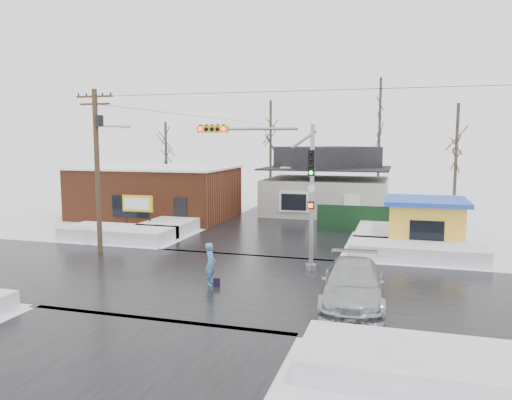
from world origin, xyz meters
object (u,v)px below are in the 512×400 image
(kiosk, at_px, (425,223))
(utility_pole, at_px, (98,161))
(marquee_sign, at_px, (138,205))
(pedestrian, at_px, (211,264))
(traffic_signal, at_px, (280,176))
(car, at_px, (353,285))

(kiosk, bearing_deg, utility_pole, -159.56)
(marquee_sign, xyz_separation_m, pedestrian, (9.25, -10.18, -1.00))
(utility_pole, relative_size, marquee_sign, 3.53)
(traffic_signal, xyz_separation_m, marquee_sign, (-11.43, 6.53, -2.62))
(kiosk, height_order, pedestrian, kiosk)
(marquee_sign, bearing_deg, pedestrian, -47.72)
(traffic_signal, height_order, utility_pole, utility_pole)
(traffic_signal, relative_size, car, 1.24)
(marquee_sign, height_order, kiosk, kiosk)
(traffic_signal, relative_size, utility_pole, 0.78)
(traffic_signal, xyz_separation_m, utility_pole, (-10.36, 0.53, 0.57))
(pedestrian, height_order, car, pedestrian)
(pedestrian, distance_m, car, 6.25)
(utility_pole, relative_size, car, 1.59)
(traffic_signal, xyz_separation_m, pedestrian, (-2.18, -3.65, -3.61))
(marquee_sign, relative_size, kiosk, 0.55)
(kiosk, xyz_separation_m, car, (-3.08, -11.71, -0.64))
(marquee_sign, bearing_deg, kiosk, 1.55)
(marquee_sign, relative_size, car, 0.45)
(utility_pole, relative_size, kiosk, 1.96)
(traffic_signal, height_order, kiosk, traffic_signal)
(utility_pole, xyz_separation_m, pedestrian, (8.18, -4.18, -4.19))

